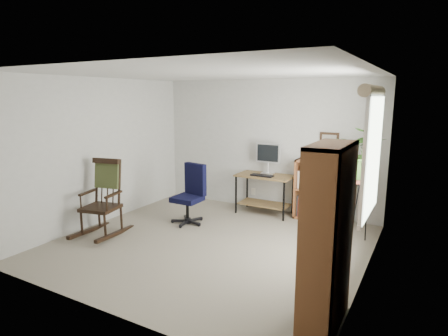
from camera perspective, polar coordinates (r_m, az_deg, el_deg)
The scene contains 18 objects.
floor at distance 5.53m, azimuth -2.06°, elevation -11.44°, with size 4.20×4.00×0.00m, color gray.
ceiling at distance 5.12m, azimuth -2.25°, elevation 14.22°, with size 4.20×4.00×0.00m, color silver.
wall_back at distance 6.96m, azimuth 6.46°, elevation 3.39°, with size 4.20×0.00×2.40m, color beige.
wall_front at distance 3.68m, azimuth -18.62°, elevation -3.90°, with size 4.20×0.00×2.40m, color beige.
wall_left at distance 6.53m, azimuth -18.12°, elevation 2.42°, with size 0.00×4.00×2.40m, color beige.
wall_right at distance 4.49m, azimuth 21.37°, elevation -1.45°, with size 0.00×4.00×2.40m, color beige.
window at distance 4.76m, azimuth 21.57°, elevation 1.64°, with size 0.12×1.20×1.50m, color silver, non-canonical shape.
desk at distance 6.81m, azimuth 6.16°, elevation -4.00°, with size 0.99×0.55×0.71m, color brown, non-canonical shape.
monitor at distance 6.80m, azimuth 6.74°, elevation 1.46°, with size 0.46×0.16×0.56m, color silver, non-canonical shape.
keyboard at distance 6.62m, azimuth 5.82°, elevation -1.14°, with size 0.40×0.15×0.03m, color black.
office_chair at distance 6.24m, azimuth -5.64°, elevation -3.97°, with size 0.55×0.55×1.01m, color black, non-canonical shape.
rocking_chair at distance 5.98m, azimuth -18.37°, elevation -4.29°, with size 0.61×1.02×1.18m, color black, non-canonical shape.
low_bookshelf at distance 6.56m, azimuth 15.03°, elevation -3.44°, with size 0.98×0.33×1.04m, color brown, non-canonical shape.
tall_bookshelf at distance 3.55m, azimuth 15.41°, elevation -10.15°, with size 0.32×0.74×1.70m, color brown, non-canonical shape.
plant_stand at distance 5.88m, azimuth 19.70°, elevation -5.56°, with size 0.28×0.28×1.00m, color black, non-canonical shape.
spider_plant at distance 5.67m, azimuth 20.45°, elevation 5.77°, with size 1.69×1.88×1.46m, color #325C20.
potted_plant_small at distance 6.40m, azimuth 17.73°, elevation 1.28°, with size 0.13×0.24×0.11m, color #325C20.
framed_picture at distance 6.56m, azimuth 15.71°, elevation 3.85°, with size 0.32×0.04×0.32m, color black, non-canonical shape.
Camera 1 is at (2.67, -4.37, 2.11)m, focal length 30.00 mm.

